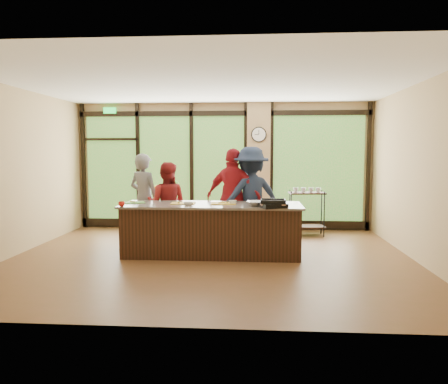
# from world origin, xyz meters

# --- Properties ---
(floor) EXTENTS (7.00, 7.00, 0.00)m
(floor) POSITION_xyz_m (0.00, 0.00, 0.00)
(floor) COLOR brown
(floor) RESTS_ON ground
(ceiling) EXTENTS (7.00, 7.00, 0.00)m
(ceiling) POSITION_xyz_m (0.00, 0.00, 3.00)
(ceiling) COLOR white
(ceiling) RESTS_ON back_wall
(back_wall) EXTENTS (7.00, 0.00, 7.00)m
(back_wall) POSITION_xyz_m (0.00, 3.00, 1.50)
(back_wall) COLOR tan
(back_wall) RESTS_ON floor
(left_wall) EXTENTS (0.00, 6.00, 6.00)m
(left_wall) POSITION_xyz_m (-3.50, 0.00, 1.50)
(left_wall) COLOR tan
(left_wall) RESTS_ON floor
(right_wall) EXTENTS (0.00, 6.00, 6.00)m
(right_wall) POSITION_xyz_m (3.50, 0.00, 1.50)
(right_wall) COLOR tan
(right_wall) RESTS_ON floor
(window_wall) EXTENTS (6.90, 0.12, 3.00)m
(window_wall) POSITION_xyz_m (0.16, 2.95, 1.39)
(window_wall) COLOR tan
(window_wall) RESTS_ON floor
(island_base) EXTENTS (3.10, 1.00, 0.88)m
(island_base) POSITION_xyz_m (0.00, 0.30, 0.44)
(island_base) COLOR black
(island_base) RESTS_ON floor
(countertop) EXTENTS (3.20, 1.10, 0.04)m
(countertop) POSITION_xyz_m (0.00, 0.30, 0.90)
(countertop) COLOR slate
(countertop) RESTS_ON island_base
(wall_clock) EXTENTS (0.36, 0.04, 0.36)m
(wall_clock) POSITION_xyz_m (0.85, 2.87, 2.25)
(wall_clock) COLOR black
(wall_clock) RESTS_ON window_wall
(cook_left) EXTENTS (0.78, 0.67, 1.82)m
(cook_left) POSITION_xyz_m (-1.45, 1.15, 0.91)
(cook_left) COLOR slate
(cook_left) RESTS_ON floor
(cook_midleft) EXTENTS (0.82, 0.64, 1.65)m
(cook_midleft) POSITION_xyz_m (-0.97, 1.04, 0.82)
(cook_midleft) COLOR maroon
(cook_midleft) RESTS_ON floor
(cook_midright) EXTENTS (1.22, 0.82, 1.92)m
(cook_midright) POSITION_xyz_m (0.35, 1.07, 0.96)
(cook_midright) COLOR maroon
(cook_midright) RESTS_ON floor
(cook_right) EXTENTS (1.44, 1.14, 1.95)m
(cook_right) POSITION_xyz_m (0.69, 1.09, 0.97)
(cook_right) COLOR #1B253C
(cook_right) RESTS_ON floor
(roasting_pan) EXTENTS (0.50, 0.46, 0.07)m
(roasting_pan) POSITION_xyz_m (1.07, -0.15, 0.96)
(roasting_pan) COLOR black
(roasting_pan) RESTS_ON countertop
(mixing_bowl) EXTENTS (0.37, 0.37, 0.09)m
(mixing_bowl) POSITION_xyz_m (0.80, 0.06, 0.96)
(mixing_bowl) COLOR silver
(mixing_bowl) RESTS_ON countertop
(cutting_board_left) EXTENTS (0.47, 0.41, 0.01)m
(cutting_board_left) POSITION_xyz_m (-1.44, 0.37, 0.93)
(cutting_board_left) COLOR #488B32
(cutting_board_left) RESTS_ON countertop
(cutting_board_center) EXTENTS (0.45, 0.35, 0.01)m
(cutting_board_center) POSITION_xyz_m (-0.52, 0.32, 0.93)
(cutting_board_center) COLOR gold
(cutting_board_center) RESTS_ON countertop
(cutting_board_right) EXTENTS (0.46, 0.36, 0.01)m
(cutting_board_right) POSITION_xyz_m (0.21, 0.34, 0.93)
(cutting_board_right) COLOR gold
(cutting_board_right) RESTS_ON countertop
(prep_bowl_near) EXTENTS (0.22, 0.22, 0.05)m
(prep_bowl_near) POSITION_xyz_m (-0.40, 0.12, 0.95)
(prep_bowl_near) COLOR silver
(prep_bowl_near) RESTS_ON countertop
(prep_bowl_mid) EXTENTS (0.16, 0.16, 0.04)m
(prep_bowl_mid) POSITION_xyz_m (0.38, 0.30, 0.94)
(prep_bowl_mid) COLOR silver
(prep_bowl_mid) RESTS_ON countertop
(prep_bowl_far) EXTENTS (0.18, 0.18, 0.03)m
(prep_bowl_far) POSITION_xyz_m (0.36, 0.60, 0.94)
(prep_bowl_far) COLOR silver
(prep_bowl_far) RESTS_ON countertop
(red_ramekin) EXTENTS (0.14, 0.14, 0.09)m
(red_ramekin) POSITION_xyz_m (-1.50, -0.17, 0.96)
(red_ramekin) COLOR red
(red_ramekin) RESTS_ON countertop
(flower_stand) EXTENTS (0.46, 0.46, 0.73)m
(flower_stand) POSITION_xyz_m (-1.19, 2.11, 0.36)
(flower_stand) COLOR black
(flower_stand) RESTS_ON floor
(flower_vase) EXTENTS (0.31, 0.31, 0.29)m
(flower_vase) POSITION_xyz_m (-1.19, 2.11, 0.87)
(flower_vase) COLOR olive
(flower_vase) RESTS_ON flower_stand
(bar_cart) EXTENTS (0.82, 0.52, 1.06)m
(bar_cart) POSITION_xyz_m (1.91, 2.26, 0.64)
(bar_cart) COLOR black
(bar_cart) RESTS_ON floor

